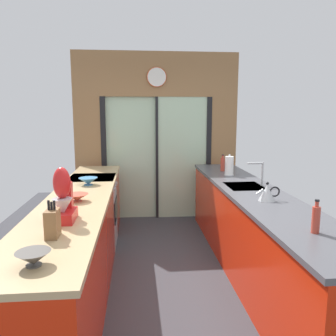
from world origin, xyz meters
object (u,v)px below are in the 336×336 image
Objects in this scene: paper_towel_roll at (229,166)px; stand_mixer at (63,200)px; mixing_bowl_near at (33,258)px; soap_bottle_near at (316,219)px; soap_bottle_far at (223,164)px; knife_block at (52,223)px; mixing_bowl_far at (88,181)px; kettle at (267,193)px; mixing_bowl_mid at (77,197)px; oven_range at (93,212)px.

stand_mixer is at bearing -135.43° from paper_towel_roll.
soap_bottle_near reaches higher than mixing_bowl_near.
paper_towel_roll reaches higher than mixing_bowl_near.
stand_mixer reaches higher than paper_towel_roll.
knife_block is at bearing -126.11° from soap_bottle_far.
paper_towel_roll is (1.78, 2.52, 0.08)m from mixing_bowl_near.
soap_bottle_near is (1.78, -0.43, -0.06)m from stand_mixer.
soap_bottle_near is at bearing -44.38° from mixing_bowl_far.
mixing_bowl_far reaches higher than mixing_bowl_near.
kettle is 1.31m from paper_towel_roll.
mixing_bowl_near is at bearing -121.82° from soap_bottle_far.
paper_towel_roll reaches higher than mixing_bowl_far.
paper_towel_roll is at bearing 49.65° from knife_block.
mixing_bowl_mid is at bearing 90.00° from stand_mixer.
mixing_bowl_near is 0.90× the size of mixing_bowl_mid.
mixing_bowl_near is 1.81m from soap_bottle_near.
mixing_bowl_mid is at bearing -90.00° from mixing_bowl_far.
knife_block is (-0.00, -1.66, 0.05)m from mixing_bowl_far.
stand_mixer is at bearing 90.00° from knife_block.
oven_range is at bearing 90.87° from mixing_bowl_mid.
soap_bottle_near is at bearing -2.77° from knife_block.
knife_block reaches higher than mixing_bowl_far.
knife_block reaches higher than mixing_bowl_near.
mixing_bowl_near is at bearing -125.19° from paper_towel_roll.
paper_towel_roll is (0.00, 2.18, 0.03)m from soap_bottle_near.
mixing_bowl_far reaches higher than mixing_bowl_mid.
stand_mixer reaches higher than mixing_bowl_far.
mixing_bowl_mid is at bearing 150.54° from soap_bottle_near.
mixing_bowl_mid is at bearing 90.00° from mixing_bowl_near.
stand_mixer is at bearing 166.48° from soap_bottle_near.
mixing_bowl_mid is 0.89× the size of soap_bottle_near.
paper_towel_roll is (1.78, 2.10, 0.03)m from knife_block.
kettle is (1.78, 0.44, -0.08)m from stand_mixer.
soap_bottle_far is at bearing 49.69° from stand_mixer.
paper_towel_roll is at bearing 90.00° from soap_bottle_near.
stand_mixer is 1.48× the size of paper_towel_roll.
kettle is (1.78, 1.21, 0.03)m from mixing_bowl_near.
mixing_bowl_far is at bearing 153.96° from kettle.
soap_bottle_far is at bearing 90.00° from paper_towel_roll.
knife_block is at bearing -130.35° from paper_towel_roll.
paper_towel_roll reaches higher than knife_block.
soap_bottle_near reaches higher than mixing_bowl_mid.
stand_mixer reaches higher than mixing_bowl_mid.
knife_block is at bearing 177.23° from soap_bottle_near.
soap_bottle_near is at bearing -90.00° from paper_towel_roll.
soap_bottle_far is (1.78, 0.78, 0.05)m from mixing_bowl_far.
knife_block is at bearing 90.00° from mixing_bowl_near.
soap_bottle_far is at bearing 90.00° from soap_bottle_near.
knife_block is 0.35m from stand_mixer.
mixing_bowl_far is at bearing 90.00° from stand_mixer.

